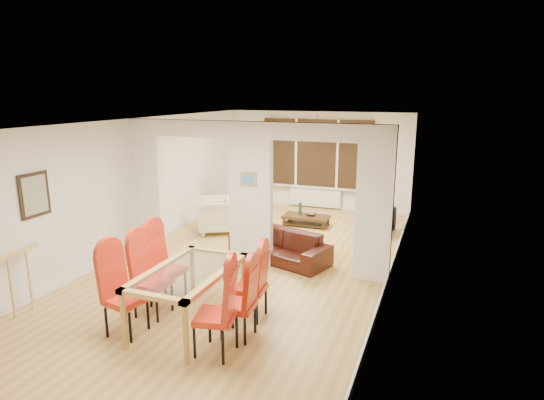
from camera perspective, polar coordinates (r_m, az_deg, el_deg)
The scene contains 24 objects.
floor at distance 8.55m, azimuth -2.59°, elevation -7.83°, with size 5.00×9.00×0.01m, color tan.
room_walls at distance 8.17m, azimuth -2.69°, elevation 0.70°, with size 5.00×9.00×2.60m, color silver, non-canonical shape.
divider_wall at distance 8.17m, azimuth -2.69°, elevation 0.70°, with size 5.00×0.18×2.60m, color white.
bay_window_blinds at distance 12.27m, azimuth 5.63°, elevation 5.86°, with size 3.00×0.08×1.80m, color black.
radiator at distance 12.45m, azimuth 5.46°, elevation 0.36°, with size 1.40×0.08×0.50m, color white.
pendant_light at distance 11.03m, azimuth 5.64°, elevation 8.42°, with size 0.36×0.36×0.36m, color orange.
stair_newel at distance 7.28m, azimuth -30.30°, elevation -8.98°, with size 0.40×1.20×1.10m, color tan, non-canonical shape.
wall_poster at distance 7.64m, azimuth -27.66°, elevation 0.58°, with size 0.04×0.52×0.67m, color gray.
pillar_photo at distance 8.02m, azimuth -2.99°, elevation 2.65°, with size 0.30×0.03×0.25m, color #4C8CD8.
dining_table at distance 6.34m, azimuth -10.31°, elevation -11.94°, with size 0.97×1.72×0.81m, color #B78F43, non-canonical shape.
dining_chair_la at distance 6.27m, azimuth -17.91°, elevation -11.08°, with size 0.45×0.45×1.13m, color red, non-canonical shape.
dining_chair_lb at distance 6.67m, azimuth -14.80°, elevation -9.44°, with size 0.44×0.44×1.11m, color red, non-canonical shape.
dining_chair_lc at distance 7.04m, azimuth -13.02°, elevation -8.04°, with size 0.45×0.45×1.12m, color red, non-canonical shape.
dining_chair_ra at distance 5.59m, azimuth -7.15°, elevation -13.50°, with size 0.46×0.46×1.14m, color red, non-canonical shape.
dining_chair_rb at distance 5.94m, azimuth -4.28°, elevation -12.42°, with size 0.41×0.41×1.02m, color red, non-canonical shape.
dining_chair_rc at distance 6.40m, azimuth -2.75°, elevation -10.35°, with size 0.41×0.41×1.03m, color red, non-canonical shape.
sofa at distance 8.58m, azimuth 0.93°, elevation -5.73°, with size 1.94×0.76×0.57m, color black.
armchair at distance 10.34m, azimuth -7.03°, elevation -1.88°, with size 0.86×0.83×0.78m, color #F0E8CB.
person at distance 11.24m, azimuth -4.15°, elevation 1.81°, with size 0.40×0.62×1.69m, color black.
television at distance 10.45m, azimuth 13.53°, elevation -2.66°, with size 0.12×0.95×0.55m, color black.
coffee_table at distance 10.82m, azimuth 4.30°, elevation -2.59°, with size 1.07×0.54×0.25m, color #352312, non-canonical shape.
bottle at distance 10.82m, azimuth 3.56°, elevation -1.05°, with size 0.08×0.08×0.31m, color #143F19.
bowl at distance 10.78m, azimuth 4.91°, elevation -1.82°, with size 0.23×0.23×0.06m, color #352312.
shoes at distance 8.30m, azimuth -5.14°, elevation -8.21°, with size 0.22×0.24×0.09m, color black, non-canonical shape.
Camera 1 is at (3.19, -7.30, 3.09)m, focal length 30.00 mm.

